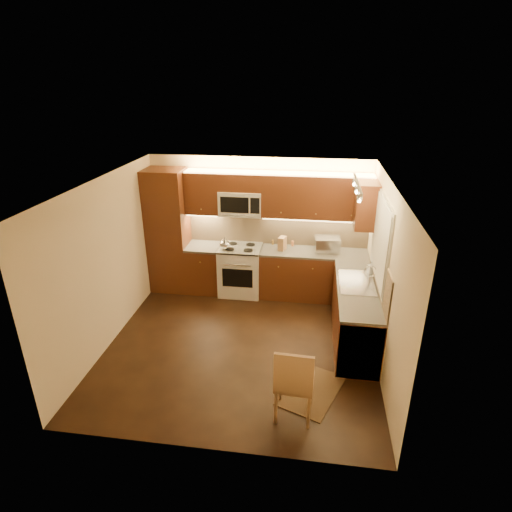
# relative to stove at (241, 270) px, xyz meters

# --- Properties ---
(floor) EXTENTS (4.00, 4.00, 0.01)m
(floor) POSITION_rel_stove_xyz_m (0.30, -1.68, -0.46)
(floor) COLOR black
(floor) RESTS_ON ground
(ceiling) EXTENTS (4.00, 4.00, 0.01)m
(ceiling) POSITION_rel_stove_xyz_m (0.30, -1.68, 2.04)
(ceiling) COLOR beige
(ceiling) RESTS_ON ground
(wall_back) EXTENTS (4.00, 0.01, 2.50)m
(wall_back) POSITION_rel_stove_xyz_m (0.30, 0.32, 0.79)
(wall_back) COLOR beige
(wall_back) RESTS_ON ground
(wall_front) EXTENTS (4.00, 0.01, 2.50)m
(wall_front) POSITION_rel_stove_xyz_m (0.30, -3.67, 0.79)
(wall_front) COLOR beige
(wall_front) RESTS_ON ground
(wall_left) EXTENTS (0.01, 4.00, 2.50)m
(wall_left) POSITION_rel_stove_xyz_m (-1.70, -1.68, 0.79)
(wall_left) COLOR beige
(wall_left) RESTS_ON ground
(wall_right) EXTENTS (0.01, 4.00, 2.50)m
(wall_right) POSITION_rel_stove_xyz_m (2.30, -1.68, 0.79)
(wall_right) COLOR beige
(wall_right) RESTS_ON ground
(pantry) EXTENTS (0.70, 0.60, 2.30)m
(pantry) POSITION_rel_stove_xyz_m (-1.35, 0.02, 0.69)
(pantry) COLOR #4C2210
(pantry) RESTS_ON floor
(base_cab_back_left) EXTENTS (0.62, 0.60, 0.86)m
(base_cab_back_left) POSITION_rel_stove_xyz_m (-0.69, 0.02, -0.03)
(base_cab_back_left) COLOR #4C2210
(base_cab_back_left) RESTS_ON floor
(counter_back_left) EXTENTS (0.62, 0.60, 0.04)m
(counter_back_left) POSITION_rel_stove_xyz_m (-0.69, 0.02, 0.42)
(counter_back_left) COLOR #353330
(counter_back_left) RESTS_ON base_cab_back_left
(base_cab_back_right) EXTENTS (1.92, 0.60, 0.86)m
(base_cab_back_right) POSITION_rel_stove_xyz_m (1.34, 0.02, -0.03)
(base_cab_back_right) COLOR #4C2210
(base_cab_back_right) RESTS_ON floor
(counter_back_right) EXTENTS (1.92, 0.60, 0.04)m
(counter_back_right) POSITION_rel_stove_xyz_m (1.34, 0.02, 0.42)
(counter_back_right) COLOR #353330
(counter_back_right) RESTS_ON base_cab_back_right
(base_cab_right) EXTENTS (0.60, 2.00, 0.86)m
(base_cab_right) POSITION_rel_stove_xyz_m (2.00, -1.28, -0.03)
(base_cab_right) COLOR #4C2210
(base_cab_right) RESTS_ON floor
(counter_right) EXTENTS (0.60, 2.00, 0.04)m
(counter_right) POSITION_rel_stove_xyz_m (2.00, -1.28, 0.42)
(counter_right) COLOR #353330
(counter_right) RESTS_ON base_cab_right
(dishwasher) EXTENTS (0.58, 0.60, 0.84)m
(dishwasher) POSITION_rel_stove_xyz_m (2.00, -1.98, -0.03)
(dishwasher) COLOR silver
(dishwasher) RESTS_ON floor
(backsplash_back) EXTENTS (3.30, 0.02, 0.60)m
(backsplash_back) POSITION_rel_stove_xyz_m (0.65, 0.31, 0.74)
(backsplash_back) COLOR tan
(backsplash_back) RESTS_ON wall_back
(backsplash_right) EXTENTS (0.02, 2.00, 0.60)m
(backsplash_right) POSITION_rel_stove_xyz_m (2.29, -1.28, 0.74)
(backsplash_right) COLOR tan
(backsplash_right) RESTS_ON wall_right
(upper_cab_back_left) EXTENTS (0.62, 0.35, 0.75)m
(upper_cab_back_left) POSITION_rel_stove_xyz_m (-0.69, 0.15, 1.42)
(upper_cab_back_left) COLOR #4C2210
(upper_cab_back_left) RESTS_ON wall_back
(upper_cab_back_right) EXTENTS (1.92, 0.35, 0.75)m
(upper_cab_back_right) POSITION_rel_stove_xyz_m (1.34, 0.15, 1.42)
(upper_cab_back_right) COLOR #4C2210
(upper_cab_back_right) RESTS_ON wall_back
(upper_cab_bridge) EXTENTS (0.76, 0.35, 0.31)m
(upper_cab_bridge) POSITION_rel_stove_xyz_m (0.00, 0.15, 1.63)
(upper_cab_bridge) COLOR #4C2210
(upper_cab_bridge) RESTS_ON wall_back
(upper_cab_right_corner) EXTENTS (0.35, 0.50, 0.75)m
(upper_cab_right_corner) POSITION_rel_stove_xyz_m (2.12, -0.28, 1.42)
(upper_cab_right_corner) COLOR #4C2210
(upper_cab_right_corner) RESTS_ON wall_right
(stove) EXTENTS (0.76, 0.65, 0.92)m
(stove) POSITION_rel_stove_xyz_m (0.00, 0.00, 0.00)
(stove) COLOR silver
(stove) RESTS_ON floor
(microwave) EXTENTS (0.76, 0.38, 0.44)m
(microwave) POSITION_rel_stove_xyz_m (0.00, 0.14, 1.26)
(microwave) COLOR silver
(microwave) RESTS_ON wall_back
(window_frame) EXTENTS (0.03, 1.44, 1.24)m
(window_frame) POSITION_rel_stove_xyz_m (2.29, -1.12, 1.14)
(window_frame) COLOR silver
(window_frame) RESTS_ON wall_right
(window_blinds) EXTENTS (0.02, 1.36, 1.16)m
(window_blinds) POSITION_rel_stove_xyz_m (2.27, -1.12, 1.14)
(window_blinds) COLOR silver
(window_blinds) RESTS_ON wall_right
(sink) EXTENTS (0.52, 0.86, 0.15)m
(sink) POSITION_rel_stove_xyz_m (2.00, -1.12, 0.52)
(sink) COLOR silver
(sink) RESTS_ON counter_right
(faucet) EXTENTS (0.20, 0.04, 0.30)m
(faucet) POSITION_rel_stove_xyz_m (2.18, -1.12, 0.59)
(faucet) COLOR silver
(faucet) RESTS_ON counter_right
(track_light_bar) EXTENTS (0.04, 1.20, 0.03)m
(track_light_bar) POSITION_rel_stove_xyz_m (1.85, -1.27, 2.00)
(track_light_bar) COLOR silver
(track_light_bar) RESTS_ON ceiling
(kettle) EXTENTS (0.22, 0.22, 0.23)m
(kettle) POSITION_rel_stove_xyz_m (-0.26, -0.13, 0.57)
(kettle) COLOR silver
(kettle) RESTS_ON stove
(toaster_oven) EXTENTS (0.46, 0.36, 0.26)m
(toaster_oven) POSITION_rel_stove_xyz_m (1.56, 0.08, 0.57)
(toaster_oven) COLOR silver
(toaster_oven) RESTS_ON counter_back_right
(knife_block) EXTENTS (0.16, 0.20, 0.24)m
(knife_block) POSITION_rel_stove_xyz_m (0.76, 0.04, 0.56)
(knife_block) COLOR #956743
(knife_block) RESTS_ON counter_back_right
(spice_jar_a) EXTENTS (0.04, 0.04, 0.10)m
(spice_jar_a) POSITION_rel_stove_xyz_m (0.80, 0.17, 0.49)
(spice_jar_a) COLOR silver
(spice_jar_a) RESTS_ON counter_back_right
(spice_jar_b) EXTENTS (0.05, 0.05, 0.09)m
(spice_jar_b) POSITION_rel_stove_xyz_m (0.57, 0.26, 0.48)
(spice_jar_b) COLOR olive
(spice_jar_b) RESTS_ON counter_back_right
(spice_jar_c) EXTENTS (0.05, 0.05, 0.09)m
(spice_jar_c) POSITION_rel_stove_xyz_m (0.68, 0.26, 0.49)
(spice_jar_c) COLOR silver
(spice_jar_c) RESTS_ON counter_back_right
(spice_jar_d) EXTENTS (0.06, 0.06, 0.10)m
(spice_jar_d) POSITION_rel_stove_xyz_m (0.94, 0.24, 0.49)
(spice_jar_d) COLOR #AE6134
(spice_jar_d) RESTS_ON counter_back_right
(soap_bottle) EXTENTS (0.13, 0.13, 0.21)m
(soap_bottle) POSITION_rel_stove_xyz_m (2.24, -0.76, 0.55)
(soap_bottle) COLOR silver
(soap_bottle) RESTS_ON counter_right
(rug) EXTENTS (0.95, 1.13, 0.01)m
(rug) POSITION_rel_stove_xyz_m (1.39, -2.58, -0.45)
(rug) COLOR black
(rug) RESTS_ON floor
(dining_chair) EXTENTS (0.47, 0.47, 1.01)m
(dining_chair) POSITION_rel_stove_xyz_m (1.18, -3.01, 0.04)
(dining_chair) COLOR #956743
(dining_chair) RESTS_ON floor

